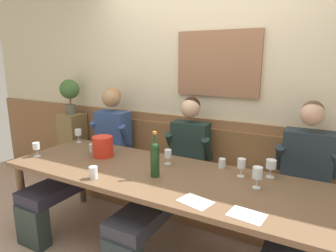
{
  "coord_description": "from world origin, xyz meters",
  "views": [
    {
      "loc": [
        1.16,
        -1.82,
        1.66
      ],
      "look_at": [
        -0.08,
        0.43,
        1.06
      ],
      "focal_mm": 31.09,
      "sensor_mm": 36.0,
      "label": 1
    }
  ],
  "objects_px": {
    "wall_bench": "(192,190)",
    "wine_glass_center_front": "(168,154)",
    "ice_bucket": "(103,146)",
    "wine_glass_mid_right": "(36,147)",
    "water_tumbler_center": "(222,163)",
    "person_center_right_seat": "(172,175)",
    "water_tumbler_right": "(92,148)",
    "wine_glass_center_rear": "(257,173)",
    "wine_glass_near_bucket": "(241,164)",
    "water_tumbler_left": "(93,173)",
    "potted_plant": "(70,92)",
    "wine_bottle_clear_water": "(155,158)",
    "dining_table": "(156,180)",
    "person_left_seat": "(93,152)",
    "wine_glass_left_end": "(78,133)",
    "person_center_left_seat": "(301,197)",
    "wine_glass_mid_left": "(271,165)"
  },
  "relations": [
    {
      "from": "water_tumbler_left",
      "to": "potted_plant",
      "type": "distance_m",
      "value": 1.85
    },
    {
      "from": "wall_bench",
      "to": "wine_glass_mid_left",
      "type": "xyz_separation_m",
      "value": [
        0.84,
        -0.39,
        0.57
      ]
    },
    {
      "from": "person_center_right_seat",
      "to": "ice_bucket",
      "type": "xyz_separation_m",
      "value": [
        -0.63,
        -0.22,
        0.24
      ]
    },
    {
      "from": "wine_glass_center_rear",
      "to": "wine_glass_near_bucket",
      "type": "height_order",
      "value": "wine_glass_center_rear"
    },
    {
      "from": "wine_glass_left_end",
      "to": "wine_glass_mid_right",
      "type": "bearing_deg",
      "value": -89.47
    },
    {
      "from": "person_center_left_seat",
      "to": "wine_glass_near_bucket",
      "type": "bearing_deg",
      "value": -167.47
    },
    {
      "from": "person_center_left_seat",
      "to": "potted_plant",
      "type": "relative_size",
      "value": 2.98
    },
    {
      "from": "person_left_seat",
      "to": "water_tumbler_center",
      "type": "bearing_deg",
      "value": -0.17
    },
    {
      "from": "wine_glass_near_bucket",
      "to": "wine_glass_left_end",
      "type": "bearing_deg",
      "value": 177.42
    },
    {
      "from": "wine_glass_near_bucket",
      "to": "water_tumbler_left",
      "type": "bearing_deg",
      "value": -149.13
    },
    {
      "from": "wine_glass_mid_right",
      "to": "water_tumbler_center",
      "type": "bearing_deg",
      "value": 18.92
    },
    {
      "from": "water_tumbler_left",
      "to": "water_tumbler_right",
      "type": "relative_size",
      "value": 1.17
    },
    {
      "from": "person_left_seat",
      "to": "water_tumbler_left",
      "type": "height_order",
      "value": "person_left_seat"
    },
    {
      "from": "person_center_right_seat",
      "to": "wine_glass_center_front",
      "type": "bearing_deg",
      "value": -82.69
    },
    {
      "from": "dining_table",
      "to": "wine_glass_center_rear",
      "type": "height_order",
      "value": "wine_glass_center_rear"
    },
    {
      "from": "wine_glass_mid_right",
      "to": "potted_plant",
      "type": "bearing_deg",
      "value": 120.07
    },
    {
      "from": "wine_glass_center_front",
      "to": "person_center_left_seat",
      "type": "bearing_deg",
      "value": 6.96
    },
    {
      "from": "wine_glass_center_rear",
      "to": "water_tumbler_left",
      "type": "bearing_deg",
      "value": -159.07
    },
    {
      "from": "wall_bench",
      "to": "wine_glass_near_bucket",
      "type": "height_order",
      "value": "wall_bench"
    },
    {
      "from": "wine_bottle_clear_water",
      "to": "potted_plant",
      "type": "bearing_deg",
      "value": 154.9
    },
    {
      "from": "dining_table",
      "to": "water_tumbler_left",
      "type": "distance_m",
      "value": 0.51
    },
    {
      "from": "wine_glass_center_rear",
      "to": "wine_bottle_clear_water",
      "type": "bearing_deg",
      "value": -166.97
    },
    {
      "from": "ice_bucket",
      "to": "wine_glass_near_bucket",
      "type": "relative_size",
      "value": 1.32
    },
    {
      "from": "wall_bench",
      "to": "water_tumbler_right",
      "type": "relative_size",
      "value": 35.56
    },
    {
      "from": "ice_bucket",
      "to": "water_tumbler_right",
      "type": "relative_size",
      "value": 2.35
    },
    {
      "from": "person_center_right_seat",
      "to": "water_tumbler_center",
      "type": "height_order",
      "value": "person_center_right_seat"
    },
    {
      "from": "wall_bench",
      "to": "wine_glass_center_front",
      "type": "height_order",
      "value": "wall_bench"
    },
    {
      "from": "water_tumbler_center",
      "to": "dining_table",
      "type": "bearing_deg",
      "value": -140.85
    },
    {
      "from": "wine_glass_center_front",
      "to": "water_tumbler_left",
      "type": "bearing_deg",
      "value": -122.26
    },
    {
      "from": "wine_glass_center_rear",
      "to": "water_tumbler_center",
      "type": "distance_m",
      "value": 0.44
    },
    {
      "from": "wine_glass_near_bucket",
      "to": "potted_plant",
      "type": "height_order",
      "value": "potted_plant"
    },
    {
      "from": "wine_bottle_clear_water",
      "to": "wine_glass_center_front",
      "type": "height_order",
      "value": "wine_bottle_clear_water"
    },
    {
      "from": "wine_glass_left_end",
      "to": "water_tumbler_left",
      "type": "distance_m",
      "value": 1.09
    },
    {
      "from": "wine_glass_mid_right",
      "to": "potted_plant",
      "type": "relative_size",
      "value": 0.3
    },
    {
      "from": "potted_plant",
      "to": "wine_bottle_clear_water",
      "type": "bearing_deg",
      "value": -25.1
    },
    {
      "from": "ice_bucket",
      "to": "wine_glass_mid_right",
      "type": "xyz_separation_m",
      "value": [
        -0.55,
        -0.31,
        -0.0
      ]
    },
    {
      "from": "wine_glass_near_bucket",
      "to": "water_tumbler_left",
      "type": "xyz_separation_m",
      "value": [
        -0.99,
        -0.59,
        -0.05
      ]
    },
    {
      "from": "wine_glass_center_front",
      "to": "wine_glass_mid_right",
      "type": "height_order",
      "value": "wine_glass_mid_right"
    },
    {
      "from": "person_center_right_seat",
      "to": "water_tumbler_right",
      "type": "xyz_separation_m",
      "value": [
        -0.81,
        -0.17,
        0.18
      ]
    },
    {
      "from": "wine_bottle_clear_water",
      "to": "wine_glass_center_front",
      "type": "distance_m",
      "value": 0.31
    },
    {
      "from": "person_left_seat",
      "to": "wine_glass_center_rear",
      "type": "height_order",
      "value": "person_left_seat"
    },
    {
      "from": "wine_glass_mid_right",
      "to": "potted_plant",
      "type": "distance_m",
      "value": 1.2
    },
    {
      "from": "wine_glass_near_bucket",
      "to": "wine_glass_left_end",
      "type": "distance_m",
      "value": 1.84
    },
    {
      "from": "wall_bench",
      "to": "potted_plant",
      "type": "relative_size",
      "value": 6.5
    },
    {
      "from": "wine_glass_center_rear",
      "to": "wine_glass_near_bucket",
      "type": "relative_size",
      "value": 1.08
    },
    {
      "from": "wine_glass_mid_left",
      "to": "potted_plant",
      "type": "height_order",
      "value": "potted_plant"
    },
    {
      "from": "wine_glass_mid_right",
      "to": "water_tumbler_right",
      "type": "bearing_deg",
      "value": 44.09
    },
    {
      "from": "wine_glass_mid_right",
      "to": "wall_bench",
      "type": "bearing_deg",
      "value": 38.01
    },
    {
      "from": "wine_glass_left_end",
      "to": "water_tumbler_right",
      "type": "bearing_deg",
      "value": -26.24
    },
    {
      "from": "person_center_right_seat",
      "to": "wine_glass_mid_left",
      "type": "relative_size",
      "value": 9.41
    }
  ]
}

